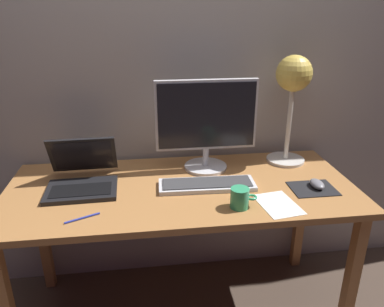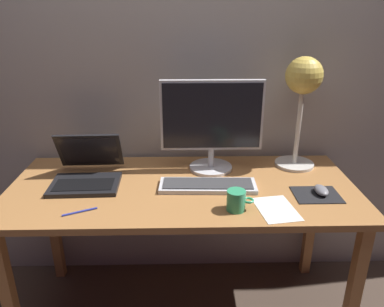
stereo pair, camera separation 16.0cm
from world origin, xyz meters
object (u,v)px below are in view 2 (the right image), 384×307
at_px(keyboard_main, 208,185).
at_px(pen, 80,212).
at_px(laptop, 87,168).
at_px(mouse, 321,190).
at_px(monitor, 212,122).
at_px(desk_lamp, 303,86).
at_px(coffee_mug, 237,200).

height_order(keyboard_main, pen, keyboard_main).
xyz_separation_m(laptop, mouse, (1.06, -0.17, -0.04)).
xyz_separation_m(monitor, mouse, (0.47, -0.28, -0.23)).
height_order(desk_lamp, coffee_mug, desk_lamp).
relative_size(keyboard_main, coffee_mug, 3.97).
bearing_deg(keyboard_main, laptop, 170.41).
relative_size(monitor, pen, 3.55).
relative_size(keyboard_main, mouse, 4.63).
relative_size(monitor, keyboard_main, 1.12).
height_order(keyboard_main, laptop, laptop).
xyz_separation_m(mouse, pen, (-1.02, -0.13, -0.02)).
height_order(keyboard_main, coffee_mug, coffee_mug).
bearing_deg(monitor, desk_lamp, 4.77).
relative_size(keyboard_main, desk_lamp, 0.80).
distance_m(keyboard_main, mouse, 0.50).
bearing_deg(mouse, coffee_mug, -162.44).
bearing_deg(mouse, monitor, 148.72).
height_order(keyboard_main, desk_lamp, desk_lamp).
relative_size(monitor, laptop, 1.47).
height_order(monitor, keyboard_main, monitor).
bearing_deg(mouse, laptop, 170.92).
xyz_separation_m(keyboard_main, desk_lamp, (0.47, 0.25, 0.40)).
bearing_deg(monitor, keyboard_main, -97.71).
height_order(mouse, coffee_mug, coffee_mug).
xyz_separation_m(monitor, coffee_mug, (0.08, -0.41, -0.21)).
bearing_deg(laptop, keyboard_main, -9.59).
distance_m(desk_lamp, pen, 1.17).
bearing_deg(pen, laptop, 96.85).
bearing_deg(pen, keyboard_main, 21.28).
bearing_deg(keyboard_main, mouse, -8.50).
xyz_separation_m(laptop, coffee_mug, (0.67, -0.29, -0.02)).
bearing_deg(coffee_mug, desk_lamp, 50.73).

